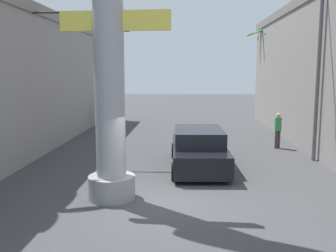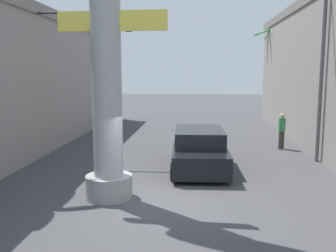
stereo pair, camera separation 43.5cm
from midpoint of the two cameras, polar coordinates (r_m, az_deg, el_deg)
name	(u,v)px [view 1 (the left image)]	position (r m, az deg, el deg)	size (l,w,h in m)	color
ground_plane	(174,140)	(20.84, 0.31, -2.21)	(87.55, 87.55, 0.00)	#424244
neon_sign_pole	(109,39)	(11.07, -10.17, 12.93)	(3.52, 1.40, 10.53)	#9E9EA3
street_lamp	(309,57)	(16.77, 19.96, 9.86)	(2.70, 0.28, 7.24)	#59595E
traffic_light_mast	(61,56)	(16.84, -16.69, 10.16)	(5.16, 0.32, 6.35)	#333333
car_lead	(199,149)	(14.88, 3.84, -3.58)	(2.29, 5.10, 1.56)	black
palm_tree_far_right	(264,60)	(30.03, 14.05, 9.69)	(3.15, 3.26, 7.20)	brown
pedestrian_mid_right	(278,128)	(19.28, 15.79, -0.26)	(0.48, 0.48, 1.76)	#3F3833
pedestrian_far_left	(99,114)	(25.86, -10.89, 1.84)	(0.46, 0.46, 1.65)	gray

